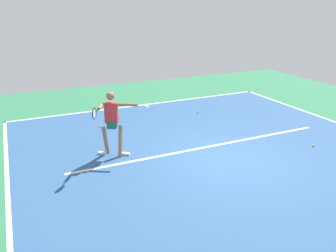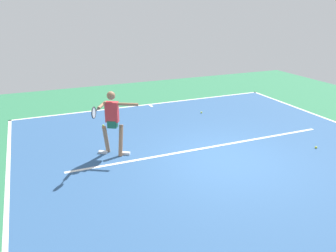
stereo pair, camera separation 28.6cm
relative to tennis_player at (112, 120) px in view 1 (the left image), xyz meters
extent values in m
plane|color=#2D754C|center=(-2.58, 1.53, -1.03)|extent=(20.01, 20.01, 0.00)
cube|color=#2D5484|center=(-2.58, 1.53, -1.03)|extent=(10.64, 11.74, 0.00)
cube|color=white|center=(-2.58, -4.29, -1.03)|extent=(10.64, 0.10, 0.01)
cube|color=white|center=(2.69, 1.53, -1.03)|extent=(0.10, 11.74, 0.01)
cube|color=white|center=(-2.58, 0.59, -1.03)|extent=(7.98, 0.10, 0.01)
cube|color=white|center=(-2.58, -4.09, -1.03)|extent=(0.10, 0.30, 0.01)
cylinder|color=#9E7051|center=(-0.19, 0.07, -0.62)|extent=(0.27, 0.35, 0.86)
cube|color=white|center=(-0.29, 0.13, -0.99)|extent=(0.26, 0.21, 0.07)
cylinder|color=#9E7051|center=(0.16, -0.14, -0.62)|extent=(0.27, 0.35, 0.86)
cube|color=white|center=(0.27, -0.20, -0.99)|extent=(0.26, 0.21, 0.07)
cube|color=#1E664C|center=(-0.01, -0.03, -0.15)|extent=(0.31, 0.30, 0.20)
cube|color=red|center=(-0.01, -0.03, 0.19)|extent=(0.38, 0.33, 0.55)
sphere|color=#9E7051|center=(-0.01, -0.03, 0.64)|extent=(0.22, 0.22, 0.22)
cylinder|color=#9E7051|center=(-0.40, 0.19, 0.41)|extent=(0.52, 0.35, 0.08)
cylinder|color=#9E7051|center=(0.27, 0.12, 0.44)|extent=(0.35, 0.52, 0.08)
cylinder|color=black|center=(0.47, 0.45, 0.44)|extent=(0.14, 0.21, 0.03)
torus|color=black|center=(0.59, 0.66, 0.44)|extent=(0.17, 0.27, 0.29)
cylinder|color=silver|center=(0.59, 0.66, 0.44)|extent=(0.13, 0.22, 0.25)
sphere|color=#CCE033|center=(-0.24, -2.38, -1.00)|extent=(0.07, 0.07, 0.07)
sphere|color=yellow|center=(-5.45, 1.85, -1.00)|extent=(0.07, 0.07, 0.07)
sphere|color=#C6E53D|center=(-4.00, -2.40, -1.00)|extent=(0.07, 0.07, 0.07)
camera|label=1|loc=(2.25, 8.42, 2.90)|focal=36.68mm
camera|label=2|loc=(1.99, 8.54, 2.90)|focal=36.68mm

